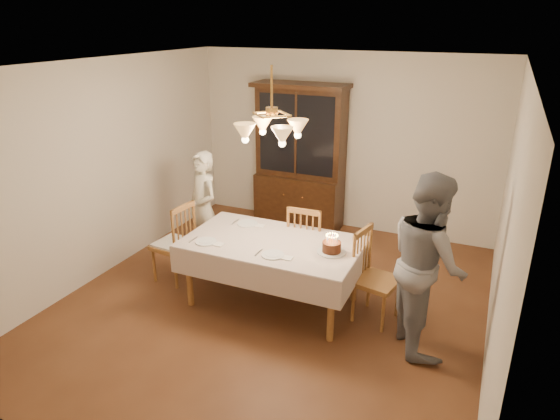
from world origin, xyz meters
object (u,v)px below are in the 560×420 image
at_px(chair_far_side, 308,247).
at_px(elderly_woman, 204,208).
at_px(dining_table, 273,247).
at_px(china_hutch, 300,160).
at_px(birthday_cake, 332,248).

distance_m(chair_far_side, elderly_woman, 1.45).
bearing_deg(dining_table, elderly_woman, 154.58).
xyz_separation_m(chair_far_side, elderly_woman, (-1.42, -0.04, 0.30)).
relative_size(dining_table, china_hutch, 0.88).
xyz_separation_m(china_hutch, chair_far_side, (0.76, -1.62, -0.60)).
xyz_separation_m(dining_table, china_hutch, (-0.58, 2.25, 0.36)).
bearing_deg(china_hutch, birthday_cake, -61.03).
distance_m(china_hutch, chair_far_side, 1.89).
bearing_deg(chair_far_side, elderly_woman, -178.35).
bearing_deg(dining_table, china_hutch, 104.46).
bearing_deg(elderly_woman, chair_far_side, 31.17).
distance_m(elderly_woman, birthday_cake, 2.01).
bearing_deg(dining_table, chair_far_side, 74.56).
distance_m(dining_table, china_hutch, 2.36).
bearing_deg(birthday_cake, dining_table, 179.31).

